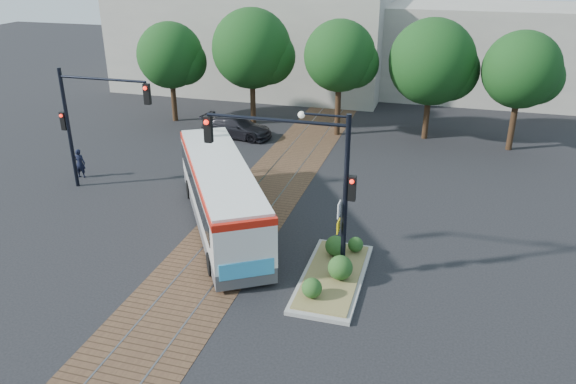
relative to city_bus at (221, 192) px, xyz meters
The scene contains 10 objects.
ground 2.61m from the city_bus, 69.53° to the right, with size 120.00×120.00×0.00m, color black.
trackbed 2.70m from the city_bus, 70.62° to the left, with size 3.60×40.00×0.02m.
tree_row 14.96m from the city_bus, 82.39° to the left, with size 26.40×5.60×7.67m.
warehouses 26.90m from the city_bus, 89.58° to the left, with size 40.00×13.00×8.00m.
city_bus is the anchor object (origin of this frame).
traffic_island 6.36m from the city_bus, 27.11° to the right, with size 2.20×5.20×1.13m.
signal_pole_main 5.93m from the city_bus, 30.93° to the right, with size 5.49×0.46×6.00m.
signal_pole_left 8.23m from the city_bus, 164.95° to the left, with size 4.99×0.34×6.00m.
officer 9.83m from the city_bus, 161.37° to the left, with size 0.57×0.37×1.56m, color black.
parked_car 12.44m from the city_bus, 107.92° to the left, with size 1.86×4.58×1.33m, color black.
Camera 1 is at (8.08, -18.31, 11.22)m, focal length 35.00 mm.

